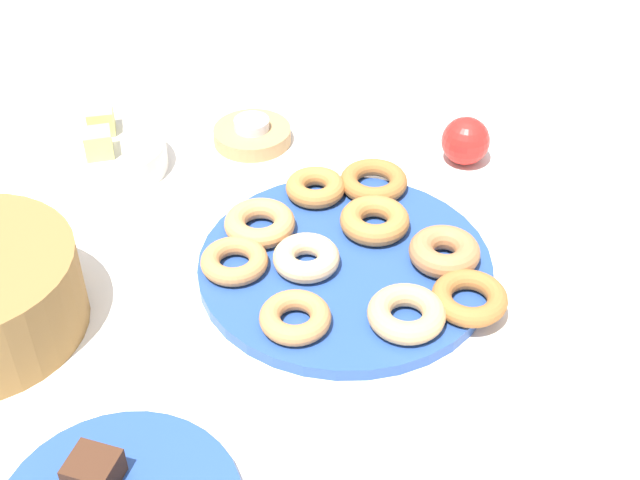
# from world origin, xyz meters

# --- Properties ---
(ground_plane) EXTENTS (2.40, 2.40, 0.00)m
(ground_plane) POSITION_xyz_m (0.00, 0.00, 0.00)
(ground_plane) COLOR white
(donut_plate) EXTENTS (0.35, 0.35, 0.02)m
(donut_plate) POSITION_xyz_m (0.00, 0.00, 0.01)
(donut_plate) COLOR #284C9E
(donut_plate) RESTS_ON ground_plane
(donut_0) EXTENTS (0.09, 0.09, 0.03)m
(donut_0) POSITION_xyz_m (-0.01, 0.05, 0.03)
(donut_0) COLOR #EABC84
(donut_0) RESTS_ON donut_plate
(donut_1) EXTENTS (0.12, 0.12, 0.03)m
(donut_1) POSITION_xyz_m (0.05, 0.11, 0.03)
(donut_1) COLOR tan
(donut_1) RESTS_ON donut_plate
(donut_2) EXTENTS (0.09, 0.09, 0.02)m
(donut_2) POSITION_xyz_m (-0.07, -0.14, 0.03)
(donut_2) COLOR #AD6B33
(donut_2) RESTS_ON donut_plate
(donut_3) EXTENTS (0.11, 0.11, 0.03)m
(donut_3) POSITION_xyz_m (0.06, -0.03, 0.03)
(donut_3) COLOR #BC7A3D
(donut_3) RESTS_ON donut_plate
(donut_4) EXTENTS (0.10, 0.10, 0.02)m
(donut_4) POSITION_xyz_m (-0.02, 0.13, 0.03)
(donut_4) COLOR #C6844C
(donut_4) RESTS_ON donut_plate
(donut_5) EXTENTS (0.12, 0.12, 0.03)m
(donut_5) POSITION_xyz_m (-0.10, -0.07, 0.03)
(donut_5) COLOR tan
(donut_5) RESTS_ON donut_plate
(donut_6) EXTENTS (0.10, 0.10, 0.03)m
(donut_6) POSITION_xyz_m (0.13, 0.05, 0.03)
(donut_6) COLOR #BC7A3D
(donut_6) RESTS_ON donut_plate
(donut_7) EXTENTS (0.11, 0.11, 0.02)m
(donut_7) POSITION_xyz_m (-0.11, 0.05, 0.03)
(donut_7) COLOR #C6844C
(donut_7) RESTS_ON donut_plate
(donut_8) EXTENTS (0.12, 0.12, 0.03)m
(donut_8) POSITION_xyz_m (0.01, -0.12, 0.03)
(donut_8) COLOR #B27547
(donut_8) RESTS_ON donut_plate
(donut_9) EXTENTS (0.13, 0.13, 0.02)m
(donut_9) POSITION_xyz_m (0.15, -0.03, 0.03)
(donut_9) COLOR #AD6B33
(donut_9) RESTS_ON donut_plate
(brownie_far) EXTENTS (0.05, 0.05, 0.03)m
(brownie_far) POSITION_xyz_m (-0.32, 0.21, 0.03)
(brownie_far) COLOR #472819
(brownie_far) RESTS_ON cake_plate
(candle_holder) EXTENTS (0.11, 0.11, 0.02)m
(candle_holder) POSITION_xyz_m (0.27, 0.15, 0.01)
(candle_holder) COLOR tan
(candle_holder) RESTS_ON ground_plane
(tealight) EXTENTS (0.05, 0.05, 0.01)m
(tealight) POSITION_xyz_m (0.27, 0.15, 0.03)
(tealight) COLOR silver
(tealight) RESTS_ON candle_holder
(fruit_bowl) EXTENTS (0.16, 0.16, 0.04)m
(fruit_bowl) POSITION_xyz_m (0.19, 0.34, 0.02)
(fruit_bowl) COLOR silver
(fruit_bowl) RESTS_ON ground_plane
(melon_chunk_left) EXTENTS (0.05, 0.05, 0.04)m
(melon_chunk_left) POSITION_xyz_m (0.16, 0.34, 0.06)
(melon_chunk_left) COLOR #DBD67A
(melon_chunk_left) RESTS_ON fruit_bowl
(melon_chunk_right) EXTENTS (0.04, 0.04, 0.04)m
(melon_chunk_right) POSITION_xyz_m (0.22, 0.35, 0.06)
(melon_chunk_right) COLOR #DBD67A
(melon_chunk_right) RESTS_ON fruit_bowl
(apple) EXTENTS (0.07, 0.07, 0.07)m
(apple) POSITION_xyz_m (0.25, -0.15, 0.03)
(apple) COLOR red
(apple) RESTS_ON ground_plane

